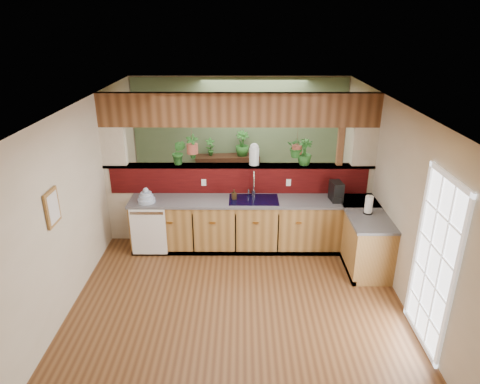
{
  "coord_description": "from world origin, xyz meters",
  "views": [
    {
      "loc": [
        0.05,
        -5.56,
        3.71
      ],
      "look_at": [
        0.02,
        0.7,
        1.15
      ],
      "focal_mm": 32.0,
      "sensor_mm": 36.0,
      "label": 1
    }
  ],
  "objects_px": {
    "faucet": "(254,183)",
    "paper_towel": "(369,205)",
    "glass_jar": "(254,154)",
    "dish_stack": "(146,198)",
    "coffee_maker": "(336,192)",
    "shelving_console": "(228,175)",
    "soap_dispenser": "(234,194)"
  },
  "relations": [
    {
      "from": "dish_stack",
      "to": "glass_jar",
      "type": "relative_size",
      "value": 0.77
    },
    {
      "from": "faucet",
      "to": "paper_towel",
      "type": "xyz_separation_m",
      "value": [
        1.76,
        -0.68,
        -0.11
      ]
    },
    {
      "from": "dish_stack",
      "to": "glass_jar",
      "type": "distance_m",
      "value": 1.93
    },
    {
      "from": "faucet",
      "to": "paper_towel",
      "type": "distance_m",
      "value": 1.89
    },
    {
      "from": "dish_stack",
      "to": "paper_towel",
      "type": "relative_size",
      "value": 0.94
    },
    {
      "from": "faucet",
      "to": "dish_stack",
      "type": "distance_m",
      "value": 1.79
    },
    {
      "from": "glass_jar",
      "to": "shelving_console",
      "type": "xyz_separation_m",
      "value": [
        -0.52,
        1.9,
        -1.08
      ]
    },
    {
      "from": "dish_stack",
      "to": "coffee_maker",
      "type": "bearing_deg",
      "value": 1.45
    },
    {
      "from": "paper_towel",
      "to": "coffee_maker",
      "type": "bearing_deg",
      "value": 128.44
    },
    {
      "from": "coffee_maker",
      "to": "shelving_console",
      "type": "relative_size",
      "value": 0.23
    },
    {
      "from": "coffee_maker",
      "to": "shelving_console",
      "type": "xyz_separation_m",
      "value": [
        -1.87,
        2.3,
        -0.55
      ]
    },
    {
      "from": "coffee_maker",
      "to": "paper_towel",
      "type": "height_order",
      "value": "coffee_maker"
    },
    {
      "from": "glass_jar",
      "to": "shelving_console",
      "type": "height_order",
      "value": "glass_jar"
    },
    {
      "from": "soap_dispenser",
      "to": "coffee_maker",
      "type": "xyz_separation_m",
      "value": [
        1.69,
        -0.05,
        0.06
      ]
    },
    {
      "from": "soap_dispenser",
      "to": "faucet",
      "type": "bearing_deg",
      "value": 21.9
    },
    {
      "from": "faucet",
      "to": "shelving_console",
      "type": "relative_size",
      "value": 0.33
    },
    {
      "from": "soap_dispenser",
      "to": "paper_towel",
      "type": "relative_size",
      "value": 0.55
    },
    {
      "from": "soap_dispenser",
      "to": "shelving_console",
      "type": "height_order",
      "value": "soap_dispenser"
    },
    {
      "from": "shelving_console",
      "to": "faucet",
      "type": "bearing_deg",
      "value": -81.91
    },
    {
      "from": "dish_stack",
      "to": "soap_dispenser",
      "type": "relative_size",
      "value": 1.7
    },
    {
      "from": "faucet",
      "to": "coffee_maker",
      "type": "relative_size",
      "value": 1.42
    },
    {
      "from": "dish_stack",
      "to": "paper_towel",
      "type": "xyz_separation_m",
      "value": [
        3.52,
        -0.42,
        0.06
      ]
    },
    {
      "from": "soap_dispenser",
      "to": "shelving_console",
      "type": "bearing_deg",
      "value": 94.65
    },
    {
      "from": "faucet",
      "to": "shelving_console",
      "type": "height_order",
      "value": "faucet"
    },
    {
      "from": "paper_towel",
      "to": "glass_jar",
      "type": "xyz_separation_m",
      "value": [
        -1.75,
        0.9,
        0.54
      ]
    },
    {
      "from": "faucet",
      "to": "soap_dispenser",
      "type": "xyz_separation_m",
      "value": [
        -0.33,
        -0.13,
        -0.16
      ]
    },
    {
      "from": "paper_towel",
      "to": "glass_jar",
      "type": "relative_size",
      "value": 0.82
    },
    {
      "from": "dish_stack",
      "to": "paper_towel",
      "type": "height_order",
      "value": "paper_towel"
    },
    {
      "from": "paper_towel",
      "to": "shelving_console",
      "type": "distance_m",
      "value": 3.64
    },
    {
      "from": "dish_stack",
      "to": "paper_towel",
      "type": "distance_m",
      "value": 3.54
    },
    {
      "from": "dish_stack",
      "to": "glass_jar",
      "type": "xyz_separation_m",
      "value": [
        1.77,
        0.48,
        0.6
      ]
    },
    {
      "from": "shelving_console",
      "to": "soap_dispenser",
      "type": "bearing_deg",
      "value": -90.77
    }
  ]
}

